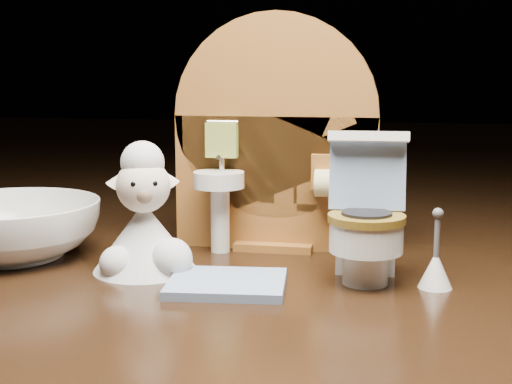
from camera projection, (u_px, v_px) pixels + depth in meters
backdrop_panel at (275, 147)px, 0.46m from camera, size 0.13×0.05×0.15m
toy_toilet at (366, 226)px, 0.39m from camera, size 0.04×0.05×0.08m
bath_mat at (227, 284)px, 0.38m from camera, size 0.07×0.06×0.00m
toilet_brush at (436, 267)px, 0.38m from camera, size 0.02×0.02×0.04m
plush_lamb at (145, 226)px, 0.41m from camera, size 0.06×0.06×0.08m
ceramic_bowl at (10, 229)px, 0.44m from camera, size 0.14×0.14×0.03m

